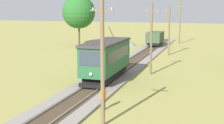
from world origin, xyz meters
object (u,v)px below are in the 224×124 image
(freight_car, at_px, (155,38))
(utility_pole_distant, at_px, (180,22))
(utility_pole_mid, at_px, (151,38))
(tree_right_near, at_px, (79,12))
(track_worker, at_px, (103,96))
(red_tram, at_px, (106,58))
(utility_pole_far, at_px, (169,30))
(gravel_pile, at_px, (129,43))
(utility_pole_near_tram, at_px, (102,60))

(freight_car, distance_m, utility_pole_distant, 8.04)
(utility_pole_mid, relative_size, tree_right_near, 0.83)
(track_worker, bearing_deg, red_tram, 130.39)
(utility_pole_far, distance_m, gravel_pile, 12.82)
(freight_car, relative_size, track_worker, 2.91)
(utility_pole_far, relative_size, gravel_pile, 2.47)
(utility_pole_near_tram, bearing_deg, gravel_pile, 102.31)
(tree_right_near, bearing_deg, track_worker, -64.18)
(track_worker, height_order, tree_right_near, tree_right_near)
(utility_pole_far, height_order, tree_right_near, tree_right_near)
(red_tram, height_order, utility_pole_distant, utility_pole_distant)
(red_tram, relative_size, utility_pole_far, 1.19)
(red_tram, bearing_deg, gravel_pile, 100.10)
(red_tram, relative_size, freight_car, 1.64)
(utility_pole_mid, distance_m, gravel_pile, 24.71)
(utility_pole_mid, xyz_separation_m, gravel_pile, (-8.35, 23.03, -3.26))
(freight_car, height_order, tree_right_near, tree_right_near)
(freight_car, relative_size, gravel_pile, 1.79)
(utility_pole_near_tram, relative_size, utility_pole_far, 1.08)
(red_tram, distance_m, gravel_pile, 27.60)
(freight_car, distance_m, gravel_pile, 4.94)
(utility_pole_far, height_order, track_worker, utility_pole_far)
(red_tram, xyz_separation_m, gravel_pile, (-4.83, 27.12, -1.64))
(utility_pole_near_tram, height_order, utility_pole_mid, utility_pole_near_tram)
(utility_pole_far, relative_size, track_worker, 4.03)
(tree_right_near, bearing_deg, red_tram, -61.58)
(utility_pole_near_tram, relative_size, track_worker, 4.36)
(utility_pole_distant, relative_size, track_worker, 4.43)
(utility_pole_near_tram, relative_size, utility_pole_distant, 0.98)
(freight_car, relative_size, utility_pole_far, 0.72)
(red_tram, bearing_deg, tree_right_near, 118.42)
(freight_car, relative_size, tree_right_near, 0.58)
(utility_pole_near_tram, distance_m, gravel_pile, 39.32)
(utility_pole_mid, xyz_separation_m, track_worker, (-0.90, -12.51, -2.83))
(utility_pole_far, height_order, utility_pole_distant, utility_pole_distant)
(utility_pole_near_tram, height_order, utility_pole_far, utility_pole_near_tram)
(utility_pole_mid, height_order, utility_pole_far, utility_pole_mid)
(red_tram, distance_m, utility_pole_mid, 5.63)
(utility_pole_distant, bearing_deg, track_worker, -91.23)
(utility_pole_distant, relative_size, gravel_pile, 2.72)
(track_worker, xyz_separation_m, tree_right_near, (-16.39, 33.87, 5.00))
(utility_pole_near_tram, height_order, tree_right_near, tree_right_near)
(red_tram, height_order, freight_car, red_tram)
(freight_car, xyz_separation_m, utility_pole_mid, (3.52, -22.68, 2.26))
(red_tram, relative_size, utility_pole_near_tram, 1.10)
(red_tram, distance_m, freight_car, 26.78)
(utility_pole_near_tram, bearing_deg, red_tram, 107.51)
(freight_car, bearing_deg, track_worker, -85.74)
(freight_car, xyz_separation_m, tree_right_near, (-13.77, -1.32, 4.42))
(utility_pole_near_tram, xyz_separation_m, utility_pole_distant, (-0.00, 44.71, 0.07))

